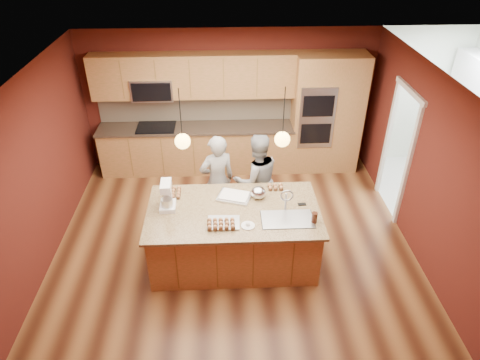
{
  "coord_description": "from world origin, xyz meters",
  "views": [
    {
      "loc": [
        -0.13,
        -5.24,
        4.52
      ],
      "look_at": [
        0.1,
        -0.1,
        1.19
      ],
      "focal_mm": 32.0,
      "sensor_mm": 36.0,
      "label": 1
    }
  ],
  "objects_px": {
    "person_right": "(256,180)",
    "mixing_bowl": "(258,193)",
    "stand_mixer": "(167,197)",
    "island": "(235,234)",
    "person_left": "(217,181)"
  },
  "relations": [
    {
      "from": "person_right",
      "to": "mixing_bowl",
      "type": "height_order",
      "value": "person_right"
    },
    {
      "from": "person_right",
      "to": "stand_mixer",
      "type": "bearing_deg",
      "value": 17.06
    },
    {
      "from": "island",
      "to": "person_right",
      "type": "distance_m",
      "value": 1.07
    },
    {
      "from": "person_left",
      "to": "island",
      "type": "bearing_deg",
      "value": 85.45
    },
    {
      "from": "island",
      "to": "person_left",
      "type": "bearing_deg",
      "value": 104.71
    },
    {
      "from": "person_left",
      "to": "mixing_bowl",
      "type": "xyz_separation_m",
      "value": [
        0.6,
        -0.64,
        0.19
      ]
    },
    {
      "from": "island",
      "to": "stand_mixer",
      "type": "xyz_separation_m",
      "value": [
        -0.94,
        0.11,
        0.62
      ]
    },
    {
      "from": "island",
      "to": "stand_mixer",
      "type": "height_order",
      "value": "stand_mixer"
    },
    {
      "from": "island",
      "to": "stand_mixer",
      "type": "relative_size",
      "value": 5.89
    },
    {
      "from": "island",
      "to": "mixing_bowl",
      "type": "distance_m",
      "value": 0.7
    },
    {
      "from": "person_left",
      "to": "mixing_bowl",
      "type": "height_order",
      "value": "person_left"
    },
    {
      "from": "island",
      "to": "stand_mixer",
      "type": "distance_m",
      "value": 1.13
    },
    {
      "from": "person_left",
      "to": "stand_mixer",
      "type": "bearing_deg",
      "value": 30.66
    },
    {
      "from": "mixing_bowl",
      "to": "stand_mixer",
      "type": "bearing_deg",
      "value": -171.99
    },
    {
      "from": "island",
      "to": "person_right",
      "type": "bearing_deg",
      "value": 67.75
    }
  ]
}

